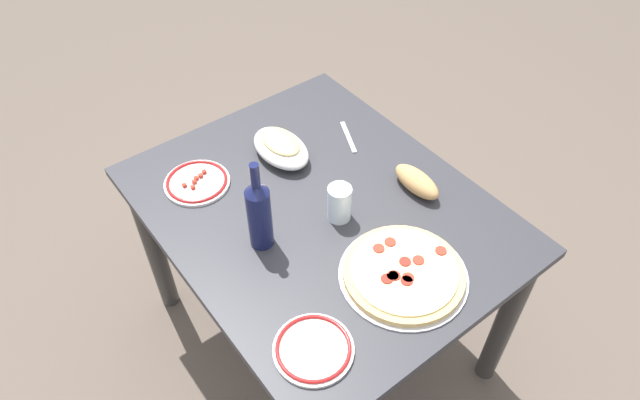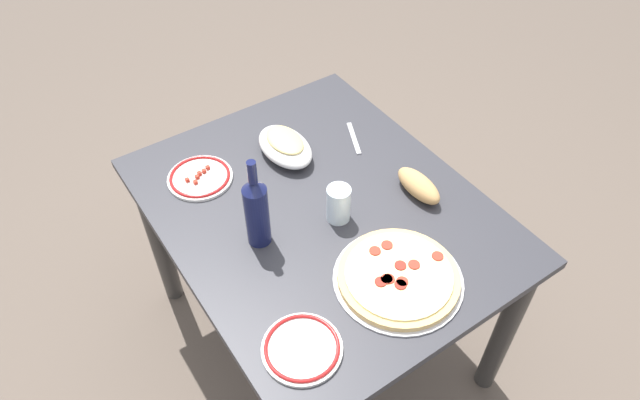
{
  "view_description": "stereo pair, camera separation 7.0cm",
  "coord_description": "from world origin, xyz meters",
  "px_view_note": "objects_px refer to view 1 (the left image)",
  "views": [
    {
      "loc": [
        -0.96,
        0.74,
        2.04
      ],
      "look_at": [
        0.0,
        0.0,
        0.78
      ],
      "focal_mm": 32.0,
      "sensor_mm": 36.0,
      "label": 1
    },
    {
      "loc": [
        -1.01,
        0.68,
        2.04
      ],
      "look_at": [
        0.0,
        0.0,
        0.78
      ],
      "focal_mm": 32.0,
      "sensor_mm": 36.0,
      "label": 2
    }
  ],
  "objects_px": {
    "side_plate_far": "(313,349)",
    "bread_loaf": "(417,182)",
    "wine_bottle": "(259,213)",
    "water_glass": "(339,203)",
    "baked_pasta_dish": "(281,147)",
    "dining_table": "(320,234)",
    "side_plate_near": "(197,182)",
    "pepperoni_pizza": "(404,273)"
  },
  "relations": [
    {
      "from": "dining_table",
      "to": "side_plate_near",
      "type": "xyz_separation_m",
      "value": [
        0.32,
        0.25,
        0.14
      ]
    },
    {
      "from": "water_glass",
      "to": "baked_pasta_dish",
      "type": "bearing_deg",
      "value": -3.4
    },
    {
      "from": "dining_table",
      "to": "side_plate_near",
      "type": "distance_m",
      "value": 0.43
    },
    {
      "from": "wine_bottle",
      "to": "water_glass",
      "type": "bearing_deg",
      "value": -103.62
    },
    {
      "from": "wine_bottle",
      "to": "side_plate_near",
      "type": "height_order",
      "value": "wine_bottle"
    },
    {
      "from": "water_glass",
      "to": "side_plate_far",
      "type": "height_order",
      "value": "water_glass"
    },
    {
      "from": "dining_table",
      "to": "pepperoni_pizza",
      "type": "relative_size",
      "value": 3.18
    },
    {
      "from": "dining_table",
      "to": "baked_pasta_dish",
      "type": "distance_m",
      "value": 0.32
    },
    {
      "from": "wine_bottle",
      "to": "water_glass",
      "type": "height_order",
      "value": "wine_bottle"
    },
    {
      "from": "wine_bottle",
      "to": "water_glass",
      "type": "distance_m",
      "value": 0.26
    },
    {
      "from": "baked_pasta_dish",
      "to": "dining_table",
      "type": "bearing_deg",
      "value": 171.43
    },
    {
      "from": "side_plate_near",
      "to": "bread_loaf",
      "type": "height_order",
      "value": "bread_loaf"
    },
    {
      "from": "baked_pasta_dish",
      "to": "bread_loaf",
      "type": "height_order",
      "value": "baked_pasta_dish"
    },
    {
      "from": "side_plate_near",
      "to": "baked_pasta_dish",
      "type": "bearing_deg",
      "value": -100.32
    },
    {
      "from": "side_plate_near",
      "to": "side_plate_far",
      "type": "distance_m",
      "value": 0.71
    },
    {
      "from": "dining_table",
      "to": "wine_bottle",
      "type": "bearing_deg",
      "value": 92.49
    },
    {
      "from": "pepperoni_pizza",
      "to": "wine_bottle",
      "type": "bearing_deg",
      "value": 35.28
    },
    {
      "from": "dining_table",
      "to": "baked_pasta_dish",
      "type": "xyz_separation_m",
      "value": [
        0.27,
        -0.04,
        0.17
      ]
    },
    {
      "from": "dining_table",
      "to": "water_glass",
      "type": "xyz_separation_m",
      "value": [
        -0.07,
        -0.02,
        0.19
      ]
    },
    {
      "from": "baked_pasta_dish",
      "to": "wine_bottle",
      "type": "distance_m",
      "value": 0.39
    },
    {
      "from": "water_glass",
      "to": "side_plate_near",
      "type": "xyz_separation_m",
      "value": [
        0.39,
        0.27,
        -0.05
      ]
    },
    {
      "from": "baked_pasta_dish",
      "to": "side_plate_near",
      "type": "xyz_separation_m",
      "value": [
        0.05,
        0.29,
        -0.03
      ]
    },
    {
      "from": "baked_pasta_dish",
      "to": "side_plate_near",
      "type": "relative_size",
      "value": 1.13
    },
    {
      "from": "wine_bottle",
      "to": "bread_loaf",
      "type": "xyz_separation_m",
      "value": [
        -0.12,
        -0.51,
        -0.09
      ]
    },
    {
      "from": "wine_bottle",
      "to": "bread_loaf",
      "type": "height_order",
      "value": "wine_bottle"
    },
    {
      "from": "baked_pasta_dish",
      "to": "wine_bottle",
      "type": "relative_size",
      "value": 0.78
    },
    {
      "from": "bread_loaf",
      "to": "water_glass",
      "type": "bearing_deg",
      "value": 77.96
    },
    {
      "from": "pepperoni_pizza",
      "to": "baked_pasta_dish",
      "type": "xyz_separation_m",
      "value": [
        0.62,
        -0.02,
        0.03
      ]
    },
    {
      "from": "baked_pasta_dish",
      "to": "water_glass",
      "type": "bearing_deg",
      "value": 176.6
    },
    {
      "from": "wine_bottle",
      "to": "side_plate_near",
      "type": "bearing_deg",
      "value": 5.57
    },
    {
      "from": "wine_bottle",
      "to": "dining_table",
      "type": "bearing_deg",
      "value": -87.51
    },
    {
      "from": "side_plate_near",
      "to": "dining_table",
      "type": "bearing_deg",
      "value": -141.83
    },
    {
      "from": "bread_loaf",
      "to": "pepperoni_pizza",
      "type": "bearing_deg",
      "value": 130.27
    },
    {
      "from": "bread_loaf",
      "to": "baked_pasta_dish",
      "type": "bearing_deg",
      "value": 32.27
    },
    {
      "from": "baked_pasta_dish",
      "to": "side_plate_far",
      "type": "xyz_separation_m",
      "value": [
        -0.65,
        0.36,
        -0.03
      ]
    },
    {
      "from": "side_plate_near",
      "to": "side_plate_far",
      "type": "bearing_deg",
      "value": 175.01
    },
    {
      "from": "pepperoni_pizza",
      "to": "baked_pasta_dish",
      "type": "distance_m",
      "value": 0.62
    },
    {
      "from": "side_plate_far",
      "to": "bread_loaf",
      "type": "height_order",
      "value": "bread_loaf"
    },
    {
      "from": "wine_bottle",
      "to": "water_glass",
      "type": "relative_size",
      "value": 2.56
    },
    {
      "from": "wine_bottle",
      "to": "side_plate_far",
      "type": "xyz_separation_m",
      "value": [
        -0.37,
        0.09,
        -0.12
      ]
    },
    {
      "from": "side_plate_near",
      "to": "wine_bottle",
      "type": "bearing_deg",
      "value": -174.43
    },
    {
      "from": "side_plate_near",
      "to": "side_plate_far",
      "type": "height_order",
      "value": "side_plate_near"
    }
  ]
}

